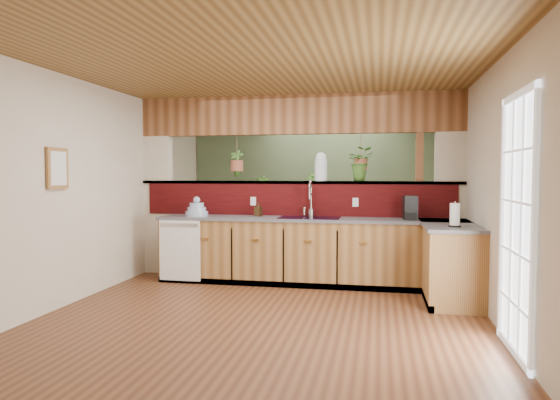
% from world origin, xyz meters
% --- Properties ---
extents(ground, '(4.60, 7.00, 0.01)m').
position_xyz_m(ground, '(0.00, 0.00, 0.00)').
color(ground, '#57301B').
rests_on(ground, ground).
extents(ceiling, '(4.60, 7.00, 0.01)m').
position_xyz_m(ceiling, '(0.00, 0.00, 2.60)').
color(ceiling, brown).
rests_on(ceiling, ground).
extents(wall_back, '(4.60, 0.02, 2.60)m').
position_xyz_m(wall_back, '(0.00, 3.50, 1.30)').
color(wall_back, beige).
rests_on(wall_back, ground).
extents(wall_front, '(4.60, 0.02, 2.60)m').
position_xyz_m(wall_front, '(0.00, -3.50, 1.30)').
color(wall_front, beige).
rests_on(wall_front, ground).
extents(wall_left, '(0.02, 7.00, 2.60)m').
position_xyz_m(wall_left, '(-2.30, 0.00, 1.30)').
color(wall_left, beige).
rests_on(wall_left, ground).
extents(wall_right, '(0.02, 7.00, 2.60)m').
position_xyz_m(wall_right, '(2.30, 0.00, 1.30)').
color(wall_right, beige).
rests_on(wall_right, ground).
extents(pass_through_partition, '(4.60, 0.21, 2.60)m').
position_xyz_m(pass_through_partition, '(0.03, 1.35, 1.19)').
color(pass_through_partition, beige).
rests_on(pass_through_partition, ground).
extents(pass_through_ledge, '(4.60, 0.21, 0.04)m').
position_xyz_m(pass_through_ledge, '(0.00, 1.35, 1.37)').
color(pass_through_ledge, brown).
rests_on(pass_through_ledge, ground).
extents(header_beam, '(4.60, 0.15, 0.55)m').
position_xyz_m(header_beam, '(0.00, 1.35, 2.33)').
color(header_beam, brown).
rests_on(header_beam, ground).
extents(sage_backwall, '(4.55, 0.02, 2.55)m').
position_xyz_m(sage_backwall, '(0.00, 3.48, 1.30)').
color(sage_backwall, '#526545').
rests_on(sage_backwall, ground).
extents(countertop, '(4.14, 1.52, 0.90)m').
position_xyz_m(countertop, '(0.84, 0.87, 0.45)').
color(countertop, brown).
rests_on(countertop, ground).
extents(dishwasher, '(0.58, 0.03, 0.82)m').
position_xyz_m(dishwasher, '(-1.48, 0.66, 0.46)').
color(dishwasher, white).
rests_on(dishwasher, ground).
extents(navy_sink, '(0.82, 0.50, 0.18)m').
position_xyz_m(navy_sink, '(0.25, 0.98, 0.82)').
color(navy_sink, black).
rests_on(navy_sink, countertop).
extents(french_door, '(0.06, 1.02, 2.16)m').
position_xyz_m(french_door, '(2.27, -1.30, 1.05)').
color(french_door, white).
rests_on(french_door, ground).
extents(framed_print, '(0.04, 0.35, 0.45)m').
position_xyz_m(framed_print, '(-2.27, -0.80, 1.55)').
color(framed_print, brown).
rests_on(framed_print, wall_left).
extents(faucet, '(0.22, 0.22, 0.50)m').
position_xyz_m(faucet, '(0.24, 1.13, 1.17)').
color(faucet, '#B7B7B2').
rests_on(faucet, countertop).
extents(dish_stack, '(0.31, 0.31, 0.27)m').
position_xyz_m(dish_stack, '(-1.33, 0.92, 0.99)').
color(dish_stack, '#96A3C2').
rests_on(dish_stack, countertop).
extents(soap_dispenser, '(0.11, 0.11, 0.20)m').
position_xyz_m(soap_dispenser, '(-0.48, 1.06, 1.00)').
color(soap_dispenser, '#3D2A16').
rests_on(soap_dispenser, countertop).
extents(coffee_maker, '(0.16, 0.28, 0.31)m').
position_xyz_m(coffee_maker, '(1.56, 0.95, 1.04)').
color(coffee_maker, black).
rests_on(coffee_maker, countertop).
extents(paper_towel, '(0.13, 0.13, 0.28)m').
position_xyz_m(paper_towel, '(2.00, 0.14, 1.03)').
color(paper_towel, black).
rests_on(paper_towel, countertop).
extents(glass_jar, '(0.18, 0.18, 0.40)m').
position_xyz_m(glass_jar, '(0.36, 1.35, 1.59)').
color(glass_jar, silver).
rests_on(glass_jar, pass_through_ledge).
extents(ledge_plant_right, '(0.25, 0.25, 0.36)m').
position_xyz_m(ledge_plant_right, '(0.89, 1.35, 1.57)').
color(ledge_plant_right, '#396824').
rests_on(ledge_plant_right, pass_through_ledge).
extents(hanging_plant_a, '(0.22, 0.18, 0.52)m').
position_xyz_m(hanging_plant_a, '(-0.87, 1.35, 1.77)').
color(hanging_plant_a, brown).
rests_on(hanging_plant_a, header_beam).
extents(hanging_plant_b, '(0.35, 0.31, 0.50)m').
position_xyz_m(hanging_plant_b, '(0.91, 1.35, 1.83)').
color(hanging_plant_b, brown).
rests_on(hanging_plant_b, header_beam).
extents(shelving_console, '(1.67, 0.73, 1.08)m').
position_xyz_m(shelving_console, '(-0.51, 3.25, 0.50)').
color(shelving_console, black).
rests_on(shelving_console, ground).
extents(shelf_plant_a, '(0.23, 0.16, 0.42)m').
position_xyz_m(shelf_plant_a, '(-0.93, 3.25, 1.25)').
color(shelf_plant_a, '#396824').
rests_on(shelf_plant_a, shelving_console).
extents(shelf_plant_b, '(0.29, 0.29, 0.47)m').
position_xyz_m(shelf_plant_b, '(0.01, 3.25, 1.27)').
color(shelf_plant_b, '#396824').
rests_on(shelf_plant_b, shelving_console).
extents(floor_plant, '(0.82, 0.73, 0.84)m').
position_xyz_m(floor_plant, '(1.17, 2.18, 0.42)').
color(floor_plant, '#396824').
rests_on(floor_plant, ground).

